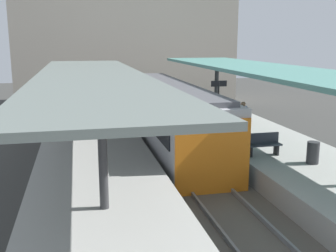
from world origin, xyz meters
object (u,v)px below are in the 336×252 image
Objects in this scene: platform_sign at (219,91)px; passenger_near_bench at (243,119)px; litter_bin at (313,153)px; commuter_train at (168,115)px; platform_bench at (263,143)px.

platform_sign is 1.32× the size of passenger_near_bench.
commuter_train is at bearing 119.81° from litter_bin.
platform_sign is at bearing 84.97° from passenger_near_bench.
platform_sign is at bearing 84.17° from platform_bench.
commuter_train is 7.71m from litter_bin.
platform_bench is 0.83× the size of passenger_near_bench.
passenger_near_bench reaches higher than platform_bench.
platform_sign is 8.50m from litter_bin.
platform_sign reaches higher than litter_bin.
litter_bin is 0.48× the size of passenger_near_bench.
litter_bin is at bearing -46.99° from platform_bench.
platform_bench is 2.82m from passenger_near_bench.
passenger_near_bench is at bearing 102.89° from litter_bin.
commuter_train reaches higher than platform_bench.
commuter_train is 6.16× the size of platform_sign.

